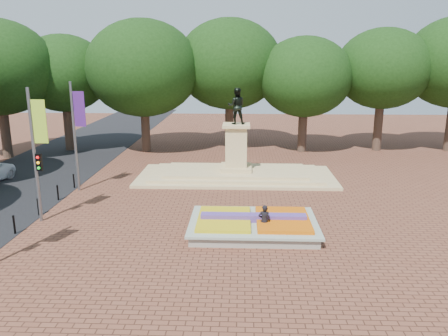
% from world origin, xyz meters
% --- Properties ---
extents(ground, '(90.00, 90.00, 0.00)m').
position_xyz_m(ground, '(0.00, 0.00, 0.00)').
color(ground, brown).
rests_on(ground, ground).
extents(asphalt_street, '(9.00, 90.00, 0.02)m').
position_xyz_m(asphalt_street, '(-15.00, 5.00, 0.01)').
color(asphalt_street, black).
rests_on(asphalt_street, ground).
extents(flower_bed, '(6.30, 4.30, 0.91)m').
position_xyz_m(flower_bed, '(1.03, -2.00, 0.38)').
color(flower_bed, gray).
rests_on(flower_bed, ground).
extents(monument, '(14.00, 6.00, 6.40)m').
position_xyz_m(monument, '(0.00, 8.00, 0.88)').
color(monument, tan).
rests_on(monument, ground).
extents(tree_row_back, '(44.80, 8.80, 10.43)m').
position_xyz_m(tree_row_back, '(2.33, 18.00, 6.67)').
color(tree_row_back, '#3D2B21').
rests_on(tree_row_back, ground).
extents(banner_poles, '(0.88, 11.17, 7.00)m').
position_xyz_m(banner_poles, '(-10.08, -1.31, 3.88)').
color(banner_poles, slate).
rests_on(banner_poles, ground).
extents(bollard_row, '(0.12, 13.12, 0.98)m').
position_xyz_m(bollard_row, '(-10.70, -1.50, 0.53)').
color(bollard_row, black).
rests_on(bollard_row, ground).
extents(pedestrian, '(0.60, 0.41, 1.59)m').
position_xyz_m(pedestrian, '(1.51, -2.58, 0.80)').
color(pedestrian, black).
rests_on(pedestrian, ground).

